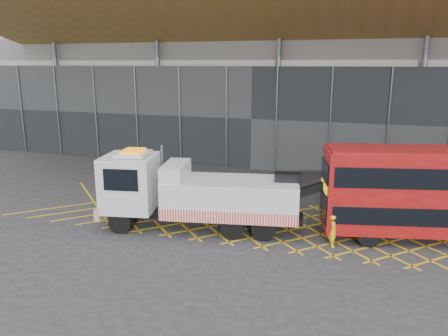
% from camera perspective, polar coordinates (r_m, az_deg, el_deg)
% --- Properties ---
extents(ground_plane, '(120.00, 120.00, 0.00)m').
position_cam_1_polar(ground_plane, '(25.35, -7.56, -5.54)').
color(ground_plane, '#292A2C').
extents(road_markings, '(27.96, 7.16, 0.01)m').
position_cam_1_polar(road_markings, '(23.57, 4.90, -6.95)').
color(road_markings, yellow).
rests_on(road_markings, ground_plane).
extents(construction_building, '(55.00, 23.97, 18.00)m').
position_cam_1_polar(construction_building, '(40.84, 6.19, 14.52)').
color(construction_building, gray).
rests_on(construction_building, ground_plane).
extents(recovery_truck, '(11.76, 4.53, 4.08)m').
position_cam_1_polar(recovery_truck, '(22.06, -4.19, -3.24)').
color(recovery_truck, black).
rests_on(recovery_truck, ground_plane).
extents(bus_towed, '(11.15, 4.89, 4.43)m').
position_cam_1_polar(bus_towed, '(22.75, 26.65, -2.66)').
color(bus_towed, maroon).
rests_on(bus_towed, ground_plane).
extents(worker, '(0.49, 0.63, 1.54)m').
position_cam_1_polar(worker, '(20.82, 14.07, -7.92)').
color(worker, yellow).
rests_on(worker, ground_plane).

